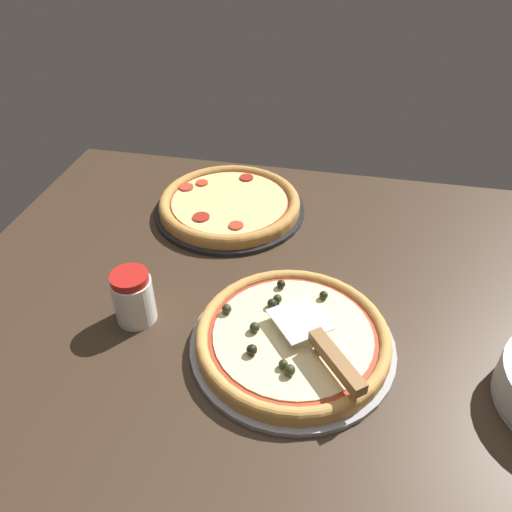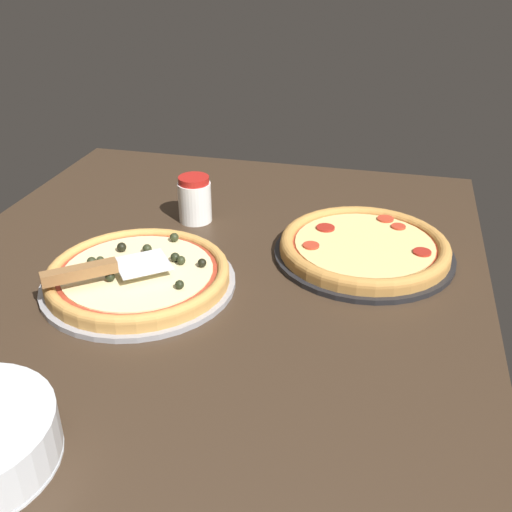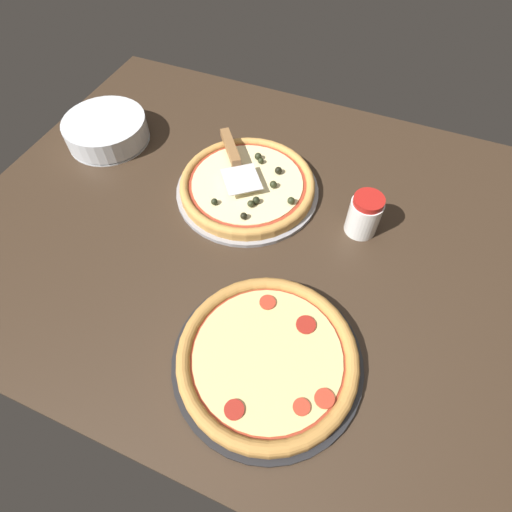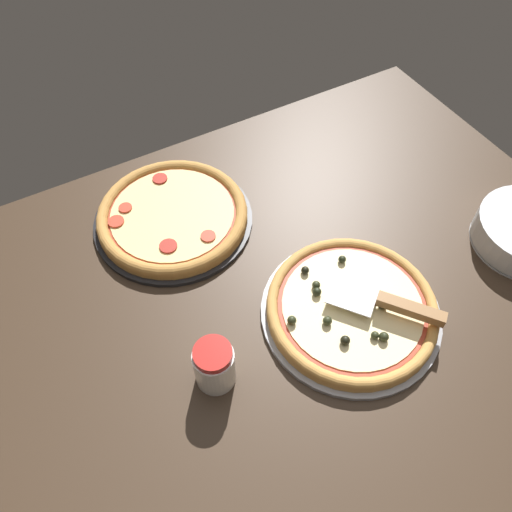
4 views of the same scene
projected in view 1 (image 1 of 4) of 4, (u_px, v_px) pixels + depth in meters
The scene contains 7 objects.
ground_plane at pixel (279, 312), 91.96cm from camera, with size 126.20×102.49×3.60cm, color #38281C.
pizza_pan_front at pixel (292, 344), 82.85cm from camera, with size 34.01×34.01×1.00cm, color #939399.
pizza_front at pixel (293, 336), 81.67cm from camera, with size 31.97×31.97×3.91cm.
pizza_pan_back at pixel (230, 209), 114.80cm from camera, with size 34.23×34.23×1.00cm, color black.
pizza_back at pixel (230, 203), 113.68cm from camera, with size 32.18×32.18×2.80cm.
serving_spatula at pixel (327, 351), 75.00cm from camera, with size 17.06×19.60×2.00cm.
parmesan_shaker at pixel (133, 297), 85.34cm from camera, with size 7.03×7.03×9.94cm.
Camera 1 is at (9.12, -65.05, 63.52)cm, focal length 35.00 mm.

